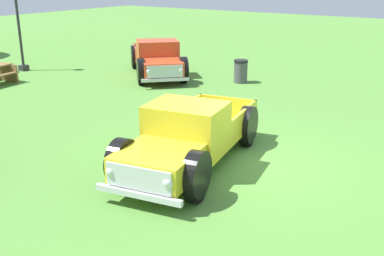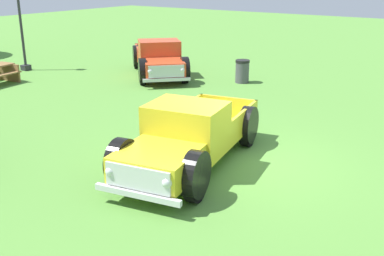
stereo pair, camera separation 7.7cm
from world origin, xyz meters
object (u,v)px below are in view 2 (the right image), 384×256
pickup_truck_foreground (185,139)px  pickup_truck_behind_left (160,60)px  lamp_post_near (21,22)px  trash_can (242,71)px

pickup_truck_foreground → pickup_truck_behind_left: (7.50, 6.82, 0.01)m
pickup_truck_foreground → pickup_truck_behind_left: 10.14m
pickup_truck_behind_left → lamp_post_near: lamp_post_near is taller
pickup_truck_foreground → lamp_post_near: 13.90m
pickup_truck_foreground → lamp_post_near: size_ratio=1.25×
trash_can → pickup_truck_behind_left: bearing=107.1°
pickup_truck_foreground → pickup_truck_behind_left: bearing=42.3°
pickup_truck_foreground → lamp_post_near: (4.99, 12.89, 1.50)m
pickup_truck_foreground → trash_can: pickup_truck_foreground is taller
pickup_truck_foreground → pickup_truck_behind_left: size_ratio=1.07×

